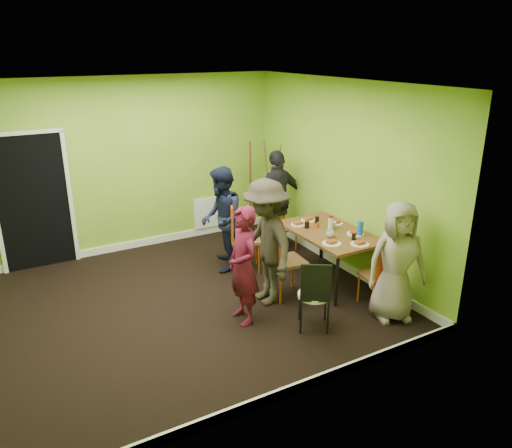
{
  "coord_description": "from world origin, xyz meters",
  "views": [
    {
      "loc": [
        -2.1,
        -5.57,
        3.23
      ],
      "look_at": [
        1.05,
        0.0,
        0.93
      ],
      "focal_mm": 35.0,
      "sensor_mm": 36.0,
      "label": 1
    }
  ],
  "objects_px": {
    "chair_bentwood": "(315,292)",
    "easel": "(264,187)",
    "dining_table": "(329,235)",
    "chair_front_end": "(381,272)",
    "chair_left_near": "(281,255)",
    "blue_bottle": "(360,228)",
    "orange_bottle": "(318,225)",
    "person_standing": "(243,266)",
    "person_front_end": "(397,262)",
    "thermos": "(331,225)",
    "person_back_end": "(277,199)",
    "person_left_far": "(222,219)",
    "chair_left_far": "(240,233)",
    "chair_back_end": "(277,211)",
    "person_left_near": "(266,242)"
  },
  "relations": [
    {
      "from": "chair_bentwood",
      "to": "easel",
      "type": "distance_m",
      "value": 3.35
    },
    {
      "from": "dining_table",
      "to": "chair_front_end",
      "type": "distance_m",
      "value": 1.01
    },
    {
      "from": "chair_left_near",
      "to": "blue_bottle",
      "type": "relative_size",
      "value": 5.17
    },
    {
      "from": "orange_bottle",
      "to": "person_standing",
      "type": "relative_size",
      "value": 0.05
    },
    {
      "from": "orange_bottle",
      "to": "dining_table",
      "type": "bearing_deg",
      "value": -72.88
    },
    {
      "from": "person_front_end",
      "to": "orange_bottle",
      "type": "bearing_deg",
      "value": 114.77
    },
    {
      "from": "dining_table",
      "to": "thermos",
      "type": "bearing_deg",
      "value": -113.79
    },
    {
      "from": "orange_bottle",
      "to": "person_back_end",
      "type": "relative_size",
      "value": 0.05
    },
    {
      "from": "chair_front_end",
      "to": "chair_bentwood",
      "type": "bearing_deg",
      "value": -171.84
    },
    {
      "from": "thermos",
      "to": "blue_bottle",
      "type": "height_order",
      "value": "thermos"
    },
    {
      "from": "chair_front_end",
      "to": "orange_bottle",
      "type": "distance_m",
      "value": 1.23
    },
    {
      "from": "dining_table",
      "to": "easel",
      "type": "distance_m",
      "value": 2.12
    },
    {
      "from": "chair_front_end",
      "to": "person_left_far",
      "type": "relative_size",
      "value": 0.57
    },
    {
      "from": "thermos",
      "to": "dining_table",
      "type": "bearing_deg",
      "value": 66.21
    },
    {
      "from": "dining_table",
      "to": "easel",
      "type": "relative_size",
      "value": 0.87
    },
    {
      "from": "dining_table",
      "to": "person_left_far",
      "type": "xyz_separation_m",
      "value": [
        -1.16,
        1.1,
        0.09
      ]
    },
    {
      "from": "chair_left_near",
      "to": "person_front_end",
      "type": "bearing_deg",
      "value": 43.54
    },
    {
      "from": "chair_left_far",
      "to": "orange_bottle",
      "type": "xyz_separation_m",
      "value": [
        0.89,
        -0.73,
        0.2
      ]
    },
    {
      "from": "blue_bottle",
      "to": "person_back_end",
      "type": "relative_size",
      "value": 0.13
    },
    {
      "from": "easel",
      "to": "blue_bottle",
      "type": "bearing_deg",
      "value": -87.62
    },
    {
      "from": "person_back_end",
      "to": "chair_back_end",
      "type": "bearing_deg",
      "value": 54.58
    },
    {
      "from": "chair_back_end",
      "to": "person_front_end",
      "type": "xyz_separation_m",
      "value": [
        0.05,
        -2.66,
        0.12
      ]
    },
    {
      "from": "easel",
      "to": "dining_table",
      "type": "bearing_deg",
      "value": -94.06
    },
    {
      "from": "blue_bottle",
      "to": "person_left_near",
      "type": "xyz_separation_m",
      "value": [
        -1.36,
        0.23,
        -0.02
      ]
    },
    {
      "from": "person_standing",
      "to": "person_back_end",
      "type": "xyz_separation_m",
      "value": [
        1.66,
        1.91,
        0.08
      ]
    },
    {
      "from": "chair_left_far",
      "to": "person_left_far",
      "type": "distance_m",
      "value": 0.34
    },
    {
      "from": "dining_table",
      "to": "chair_left_far",
      "type": "height_order",
      "value": "chair_left_far"
    },
    {
      "from": "easel",
      "to": "chair_back_end",
      "type": "bearing_deg",
      "value": -101.8
    },
    {
      "from": "chair_front_end",
      "to": "blue_bottle",
      "type": "height_order",
      "value": "blue_bottle"
    },
    {
      "from": "chair_bentwood",
      "to": "blue_bottle",
      "type": "xyz_separation_m",
      "value": [
        1.24,
        0.68,
        0.35
      ]
    },
    {
      "from": "chair_front_end",
      "to": "person_left_far",
      "type": "xyz_separation_m",
      "value": [
        -1.23,
        2.1,
        0.28
      ]
    },
    {
      "from": "person_left_far",
      "to": "thermos",
      "type": "bearing_deg",
      "value": 69.91
    },
    {
      "from": "chair_left_far",
      "to": "chair_back_end",
      "type": "bearing_deg",
      "value": 139.9
    },
    {
      "from": "person_left_far",
      "to": "person_left_near",
      "type": "xyz_separation_m",
      "value": [
        0.05,
        -1.22,
        0.05
      ]
    },
    {
      "from": "chair_left_near",
      "to": "person_front_end",
      "type": "relative_size",
      "value": 0.71
    },
    {
      "from": "thermos",
      "to": "orange_bottle",
      "type": "height_order",
      "value": "thermos"
    },
    {
      "from": "dining_table",
      "to": "person_back_end",
      "type": "bearing_deg",
      "value": 87.79
    },
    {
      "from": "dining_table",
      "to": "chair_bentwood",
      "type": "xyz_separation_m",
      "value": [
        -0.98,
        -1.02,
        -0.2
      ]
    },
    {
      "from": "chair_bentwood",
      "to": "blue_bottle",
      "type": "relative_size",
      "value": 4.33
    },
    {
      "from": "easel",
      "to": "person_left_near",
      "type": "height_order",
      "value": "easel"
    },
    {
      "from": "chair_bentwood",
      "to": "person_standing",
      "type": "distance_m",
      "value": 0.9
    },
    {
      "from": "chair_left_far",
      "to": "chair_front_end",
      "type": "bearing_deg",
      "value": 51.61
    },
    {
      "from": "chair_back_end",
      "to": "person_left_far",
      "type": "xyz_separation_m",
      "value": [
        -1.16,
        -0.3,
        0.15
      ]
    },
    {
      "from": "chair_back_end",
      "to": "dining_table",
      "type": "bearing_deg",
      "value": 80.57
    },
    {
      "from": "dining_table",
      "to": "chair_back_end",
      "type": "height_order",
      "value": "chair_back_end"
    },
    {
      "from": "chair_left_near",
      "to": "chair_back_end",
      "type": "distance_m",
      "value": 1.75
    },
    {
      "from": "chair_back_end",
      "to": "person_left_far",
      "type": "bearing_deg",
      "value": 4.93
    },
    {
      "from": "chair_back_end",
      "to": "easel",
      "type": "relative_size",
      "value": 0.52
    },
    {
      "from": "dining_table",
      "to": "person_left_near",
      "type": "bearing_deg",
      "value": -174.23
    },
    {
      "from": "chair_left_near",
      "to": "person_left_near",
      "type": "bearing_deg",
      "value": -84.93
    }
  ]
}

